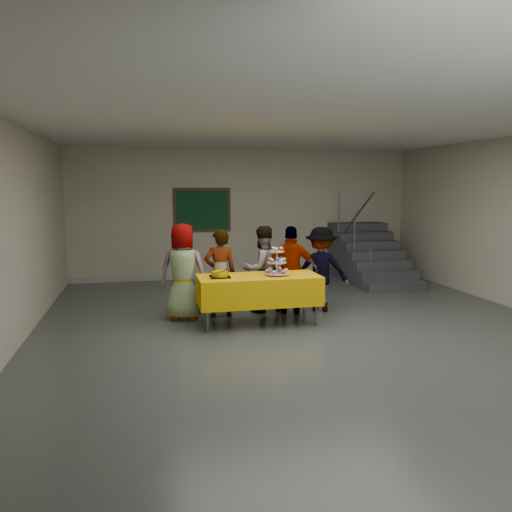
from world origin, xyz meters
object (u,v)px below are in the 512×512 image
at_px(bear_cake, 220,273).
at_px(schoolchild_a, 183,272).
at_px(schoolchild_e, 321,269).
at_px(schoolchild_b, 220,273).
at_px(cupcake_stand, 277,265).
at_px(noticeboard, 202,210).
at_px(bake_table, 259,289).
at_px(schoolchild_d, 292,270).
at_px(staircase, 367,258).
at_px(schoolchild_c, 262,269).

distance_m(bear_cake, schoolchild_a, 0.76).
bearing_deg(schoolchild_e, schoolchild_b, 19.98).
bearing_deg(bear_cake, schoolchild_b, 81.01).
xyz_separation_m(bear_cake, schoolchild_e, (1.84, 0.60, -0.10)).
xyz_separation_m(cupcake_stand, noticeboard, (-0.68, 4.06, 0.66)).
xyz_separation_m(bake_table, schoolchild_d, (0.68, 0.52, 0.19)).
distance_m(schoolchild_a, staircase, 5.17).
distance_m(bake_table, cupcake_stand, 0.48).
bearing_deg(schoolchild_c, schoolchild_a, -9.04).
bearing_deg(schoolchild_a, schoolchild_e, -161.62).
distance_m(schoolchild_c, schoolchild_d, 0.52).
distance_m(schoolchild_d, schoolchild_e, 0.56).
relative_size(schoolchild_c, schoolchild_d, 0.99).
relative_size(bake_table, schoolchild_e, 1.29).
relative_size(schoolchild_a, schoolchild_b, 1.08).
distance_m(schoolchild_d, staircase, 3.77).
relative_size(schoolchild_d, noticeboard, 1.14).
bearing_deg(schoolchild_a, cupcake_stand, 174.95).
xyz_separation_m(schoolchild_a, schoolchild_b, (0.61, 0.05, -0.05)).
bearing_deg(staircase, cupcake_stand, -133.21).
xyz_separation_m(bake_table, schoolchild_c, (0.23, 0.77, 0.18)).
bearing_deg(schoolchild_e, bake_table, 46.47).
height_order(schoolchild_b, schoolchild_d, schoolchild_d).
bearing_deg(bake_table, schoolchild_c, 73.18).
height_order(cupcake_stand, schoolchild_e, schoolchild_e).
bearing_deg(schoolchild_b, schoolchild_d, 173.45).
xyz_separation_m(bear_cake, schoolchild_c, (0.84, 0.77, -0.09)).
bearing_deg(cupcake_stand, schoolchild_a, 157.44).
bearing_deg(schoolchild_b, staircase, -147.63).
bearing_deg(staircase, schoolchild_a, -149.21).
bearing_deg(noticeboard, schoolchild_e, -64.67).
height_order(schoolchild_a, noticeboard, noticeboard).
bearing_deg(schoolchild_a, schoolchild_c, -153.84).
bearing_deg(staircase, schoolchild_e, -128.56).
bearing_deg(schoolchild_d, schoolchild_b, 10.46).
bearing_deg(cupcake_stand, bake_table, 176.11).
bearing_deg(schoolchild_d, bake_table, 52.37).
bearing_deg(schoolchild_e, schoolchild_a, 21.43).
relative_size(schoolchild_c, noticeboard, 1.13).
bearing_deg(bake_table, bear_cake, 179.68).
bearing_deg(schoolchild_e, cupcake_stand, 53.58).
distance_m(bake_table, noticeboard, 4.19).
bearing_deg(schoolchild_b, schoolchild_e, 177.69).
bearing_deg(noticeboard, schoolchild_d, -73.00).
bearing_deg(schoolchild_e, noticeboard, -44.11).
distance_m(cupcake_stand, schoolchild_d, 0.70).
height_order(bear_cake, noticeboard, noticeboard).
height_order(bake_table, noticeboard, noticeboard).
height_order(bear_cake, schoolchild_a, schoolchild_a).
height_order(cupcake_stand, noticeboard, noticeboard).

